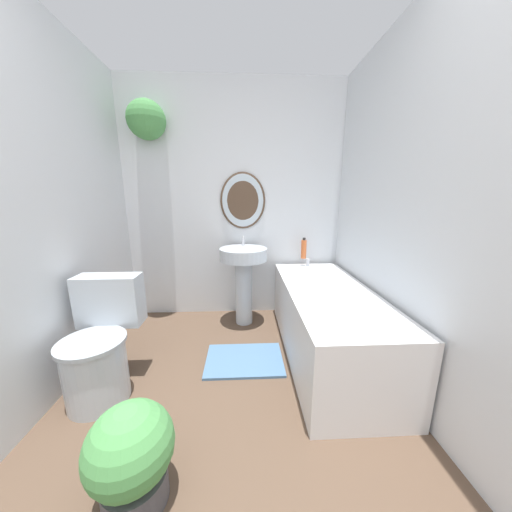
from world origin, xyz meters
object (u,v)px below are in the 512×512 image
at_px(shampoo_bottle, 304,249).
at_px(pedestal_sink, 244,271).
at_px(toilet, 101,347).
at_px(bathtub, 327,320).
at_px(potted_plant, 131,454).

bearing_deg(shampoo_bottle, pedestal_sink, -166.43).
bearing_deg(toilet, bathtub, 12.58).
xyz_separation_m(bathtub, potted_plant, (-1.14, -1.02, -0.05)).
distance_m(pedestal_sink, potted_plant, 1.68).
bearing_deg(potted_plant, pedestal_sink, 73.77).
relative_size(bathtub, shampoo_bottle, 7.24).
xyz_separation_m(pedestal_sink, shampoo_bottle, (0.63, 0.15, 0.19)).
distance_m(pedestal_sink, shampoo_bottle, 0.68).
bearing_deg(potted_plant, shampoo_bottle, 57.86).
distance_m(shampoo_bottle, potted_plant, 2.12).
relative_size(shampoo_bottle, potted_plant, 0.48).
distance_m(toilet, shampoo_bottle, 1.94).
bearing_deg(shampoo_bottle, toilet, -145.39).
bearing_deg(shampoo_bottle, bathtub, -86.65).
height_order(toilet, bathtub, toilet).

